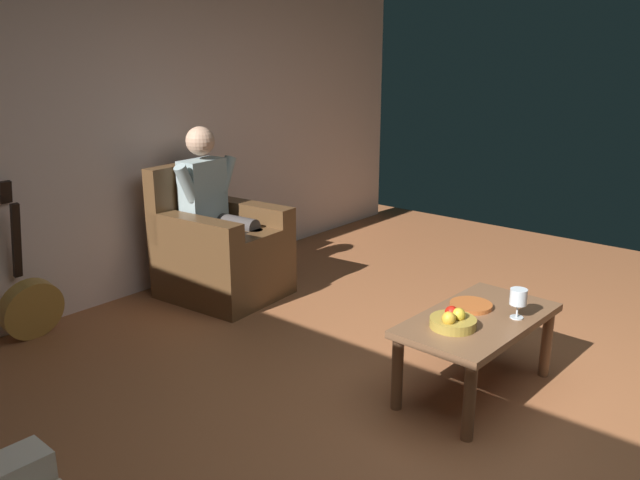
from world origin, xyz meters
TOP-DOWN VIEW (x-y plane):
  - ground_plane at (0.00, 0.00)m, footprint 7.16×7.16m
  - wall_back at (0.00, -2.98)m, footprint 6.37×0.06m
  - armchair at (-0.35, -2.44)m, footprint 0.80×0.88m
  - person_seated at (-0.35, -2.45)m, footprint 0.61×0.59m
  - coffee_table at (-0.25, -0.27)m, footprint 0.98×0.56m
  - guitar at (0.96, -2.78)m, footprint 0.40×0.25m
  - wine_glass_near at (-0.37, -0.11)m, footprint 0.09×0.09m
  - fruit_bowl at (-0.04, -0.31)m, footprint 0.24×0.24m
  - decorative_dish at (-0.34, -0.36)m, footprint 0.23×0.23m

SIDE VIEW (x-z plane):
  - ground_plane at x=0.00m, z-range 0.00..0.00m
  - guitar at x=0.96m, z-range -0.28..0.74m
  - armchair at x=-0.35m, z-range -0.14..0.84m
  - coffee_table at x=-0.25m, z-range 0.15..0.59m
  - decorative_dish at x=-0.34m, z-range 0.44..0.46m
  - fruit_bowl at x=-0.04m, z-range 0.42..0.53m
  - wine_glass_near at x=-0.37m, z-range 0.47..0.63m
  - person_seated at x=-0.35m, z-range 0.05..1.32m
  - wall_back at x=0.00m, z-range 0.00..2.51m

